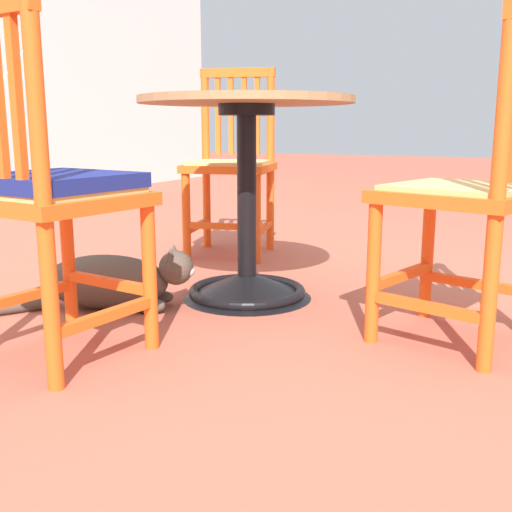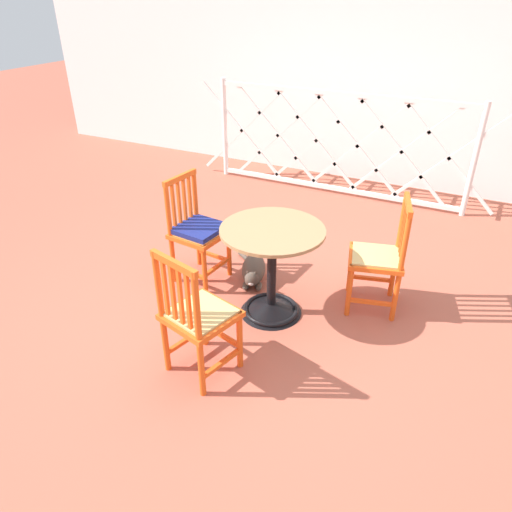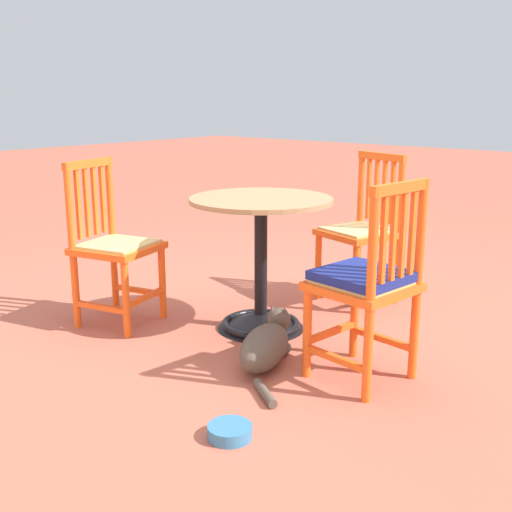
{
  "view_description": "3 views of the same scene",
  "coord_description": "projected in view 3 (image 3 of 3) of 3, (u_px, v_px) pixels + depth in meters",
  "views": [
    {
      "loc": [
        -1.87,
        -0.78,
        0.62
      ],
      "look_at": [
        0.24,
        0.27,
        0.13
      ],
      "focal_mm": 43.01,
      "sensor_mm": 36.0,
      "label": 1
    },
    {
      "loc": [
        1.3,
        -2.51,
        2.24
      ],
      "look_at": [
        -0.06,
        0.27,
        0.45
      ],
      "focal_mm": 33.13,
      "sensor_mm": 36.0,
      "label": 2
    },
    {
      "loc": [
        -2.03,
        2.78,
        1.26
      ],
      "look_at": [
        0.13,
        0.22,
        0.4
      ],
      "focal_mm": 44.59,
      "sensor_mm": 36.0,
      "label": 3
    }
  ],
  "objects": [
    {
      "name": "ground_plane",
      "position": [
        299.0,
        321.0,
        3.63
      ],
      "size": [
        24.0,
        24.0,
        0.0
      ],
      "primitive_type": "plane",
      "color": "#AD5642"
    },
    {
      "name": "orange_chair_tucked_in",
      "position": [
        367.0,
        284.0,
        2.79
      ],
      "size": [
        0.44,
        0.44,
        0.91
      ],
      "color": "#EA5619",
      "rests_on": "ground_plane"
    },
    {
      "name": "orange_chair_by_planter",
      "position": [
        362.0,
        232.0,
        3.9
      ],
      "size": [
        0.49,
        0.49,
        0.91
      ],
      "color": "#EA5619",
      "rests_on": "ground_plane"
    },
    {
      "name": "orange_chair_facing_out",
      "position": [
        114.0,
        247.0,
        3.52
      ],
      "size": [
        0.49,
        0.49,
        0.91
      ],
      "color": "#EA5619",
      "rests_on": "ground_plane"
    },
    {
      "name": "tabby_cat",
      "position": [
        267.0,
        345.0,
        3.04
      ],
      "size": [
        0.49,
        0.63,
        0.23
      ],
      "color": "#4C4238",
      "rests_on": "ground_plane"
    },
    {
      "name": "cafe_table",
      "position": [
        261.0,
        279.0,
        3.45
      ],
      "size": [
        0.76,
        0.76,
        0.73
      ],
      "color": "black",
      "rests_on": "ground_plane"
    },
    {
      "name": "pet_water_bowl",
      "position": [
        230.0,
        432.0,
        2.39
      ],
      "size": [
        0.17,
        0.17,
        0.05
      ],
      "primitive_type": "cylinder",
      "color": "teal",
      "rests_on": "ground_plane"
    }
  ]
}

